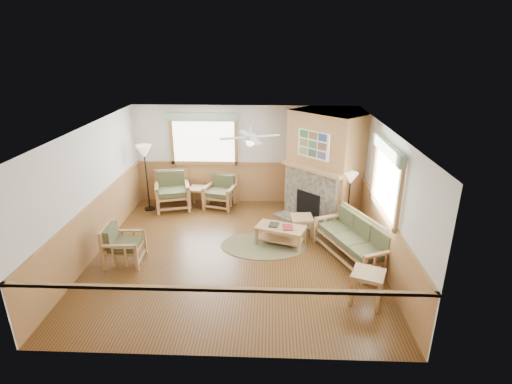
{
  "coord_description": "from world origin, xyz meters",
  "views": [
    {
      "loc": [
        0.73,
        -7.53,
        4.3
      ],
      "look_at": [
        0.4,
        0.7,
        1.15
      ],
      "focal_mm": 28.0,
      "sensor_mm": 36.0,
      "label": 1
    }
  ],
  "objects_px": {
    "armchair_back_right": "(220,192)",
    "floor_lamp_right": "(349,202)",
    "sofa": "(353,240)",
    "footstool": "(301,225)",
    "coffee_table": "(281,235)",
    "end_table_sofa": "(367,287)",
    "floor_lamp_left": "(147,178)",
    "armchair_left": "(124,244)",
    "end_table_chairs": "(199,197)",
    "armchair_back_left": "(172,191)"
  },
  "relations": [
    {
      "from": "coffee_table",
      "to": "end_table_sofa",
      "type": "distance_m",
      "value": 2.53
    },
    {
      "from": "coffee_table",
      "to": "floor_lamp_left",
      "type": "relative_size",
      "value": 0.59
    },
    {
      "from": "armchair_left",
      "to": "coffee_table",
      "type": "relative_size",
      "value": 0.76
    },
    {
      "from": "armchair_back_right",
      "to": "end_table_chairs",
      "type": "xyz_separation_m",
      "value": [
        -0.58,
        0.0,
        -0.16
      ]
    },
    {
      "from": "coffee_table",
      "to": "floor_lamp_left",
      "type": "distance_m",
      "value": 4.02
    },
    {
      "from": "end_table_sofa",
      "to": "footstool",
      "type": "height_order",
      "value": "end_table_sofa"
    },
    {
      "from": "floor_lamp_right",
      "to": "end_table_sofa",
      "type": "bearing_deg",
      "value": -92.74
    },
    {
      "from": "armchair_left",
      "to": "footstool",
      "type": "height_order",
      "value": "armchair_left"
    },
    {
      "from": "footstool",
      "to": "floor_lamp_left",
      "type": "relative_size",
      "value": 0.28
    },
    {
      "from": "armchair_back_right",
      "to": "coffee_table",
      "type": "relative_size",
      "value": 0.81
    },
    {
      "from": "coffee_table",
      "to": "floor_lamp_right",
      "type": "distance_m",
      "value": 1.82
    },
    {
      "from": "sofa",
      "to": "end_table_sofa",
      "type": "bearing_deg",
      "value": -24.42
    },
    {
      "from": "armchair_left",
      "to": "floor_lamp_left",
      "type": "distance_m",
      "value": 2.79
    },
    {
      "from": "sofa",
      "to": "floor_lamp_right",
      "type": "relative_size",
      "value": 1.27
    },
    {
      "from": "armchair_back_left",
      "to": "armchair_left",
      "type": "height_order",
      "value": "armchair_back_left"
    },
    {
      "from": "sofa",
      "to": "footstool",
      "type": "distance_m",
      "value": 1.48
    },
    {
      "from": "end_table_chairs",
      "to": "floor_lamp_right",
      "type": "xyz_separation_m",
      "value": [
        3.78,
        -1.38,
        0.46
      ]
    },
    {
      "from": "end_table_sofa",
      "to": "floor_lamp_right",
      "type": "xyz_separation_m",
      "value": [
        0.13,
        2.78,
        0.44
      ]
    },
    {
      "from": "armchair_back_right",
      "to": "armchair_left",
      "type": "distance_m",
      "value": 3.39
    },
    {
      "from": "armchair_back_left",
      "to": "footstool",
      "type": "xyz_separation_m",
      "value": [
        3.39,
        -1.43,
        -0.27
      ]
    },
    {
      "from": "armchair_back_left",
      "to": "armchair_back_right",
      "type": "bearing_deg",
      "value": -9.81
    },
    {
      "from": "sofa",
      "to": "floor_lamp_right",
      "type": "bearing_deg",
      "value": 151.31
    },
    {
      "from": "end_table_sofa",
      "to": "floor_lamp_right",
      "type": "height_order",
      "value": "floor_lamp_right"
    },
    {
      "from": "sofa",
      "to": "armchair_left",
      "type": "relative_size",
      "value": 2.31
    },
    {
      "from": "armchair_back_right",
      "to": "floor_lamp_right",
      "type": "relative_size",
      "value": 0.58
    },
    {
      "from": "coffee_table",
      "to": "sofa",
      "type": "bearing_deg",
      "value": -0.82
    },
    {
      "from": "coffee_table",
      "to": "armchair_back_left",
      "type": "bearing_deg",
      "value": 165.58
    },
    {
      "from": "armchair_back_left",
      "to": "floor_lamp_left",
      "type": "height_order",
      "value": "floor_lamp_left"
    },
    {
      "from": "armchair_back_right",
      "to": "footstool",
      "type": "relative_size",
      "value": 1.71
    },
    {
      "from": "armchair_back_right",
      "to": "floor_lamp_left",
      "type": "relative_size",
      "value": 0.48
    },
    {
      "from": "footstool",
      "to": "armchair_left",
      "type": "bearing_deg",
      "value": -159.02
    },
    {
      "from": "end_table_chairs",
      "to": "floor_lamp_right",
      "type": "distance_m",
      "value": 4.05
    },
    {
      "from": "armchair_back_left",
      "to": "armchair_back_right",
      "type": "xyz_separation_m",
      "value": [
        1.28,
        0.13,
        -0.06
      ]
    },
    {
      "from": "end_table_chairs",
      "to": "end_table_sofa",
      "type": "xyz_separation_m",
      "value": [
        3.65,
        -4.16,
        0.02
      ]
    },
    {
      "from": "armchair_back_left",
      "to": "armchair_left",
      "type": "xyz_separation_m",
      "value": [
        -0.32,
        -2.86,
        -0.09
      ]
    },
    {
      "from": "armchair_left",
      "to": "floor_lamp_left",
      "type": "bearing_deg",
      "value": 3.34
    },
    {
      "from": "floor_lamp_left",
      "to": "floor_lamp_right",
      "type": "xyz_separation_m",
      "value": [
        5.1,
        -1.13,
        -0.15
      ]
    },
    {
      "from": "coffee_table",
      "to": "armchair_left",
      "type": "bearing_deg",
      "value": -144.64
    },
    {
      "from": "armchair_back_left",
      "to": "floor_lamp_left",
      "type": "relative_size",
      "value": 0.55
    },
    {
      "from": "armchair_left",
      "to": "armchair_back_right",
      "type": "bearing_deg",
      "value": -31.09
    },
    {
      "from": "floor_lamp_right",
      "to": "coffee_table",
      "type": "bearing_deg",
      "value": -155.86
    },
    {
      "from": "end_table_sofa",
      "to": "floor_lamp_right",
      "type": "relative_size",
      "value": 0.4
    },
    {
      "from": "armchair_back_right",
      "to": "armchair_back_left",
      "type": "bearing_deg",
      "value": -159.85
    },
    {
      "from": "armchair_left",
      "to": "floor_lamp_left",
      "type": "relative_size",
      "value": 0.45
    },
    {
      "from": "armchair_back_right",
      "to": "floor_lamp_left",
      "type": "bearing_deg",
      "value": -157.95
    },
    {
      "from": "end_table_chairs",
      "to": "end_table_sofa",
      "type": "relative_size",
      "value": 0.93
    },
    {
      "from": "end_table_chairs",
      "to": "end_table_sofa",
      "type": "distance_m",
      "value": 5.53
    },
    {
      "from": "armchair_left",
      "to": "end_table_chairs",
      "type": "distance_m",
      "value": 3.16
    },
    {
      "from": "armchair_back_right",
      "to": "floor_lamp_left",
      "type": "xyz_separation_m",
      "value": [
        -1.9,
        -0.25,
        0.46
      ]
    },
    {
      "from": "coffee_table",
      "to": "floor_lamp_left",
      "type": "bearing_deg",
      "value": 172.15
    }
  ]
}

